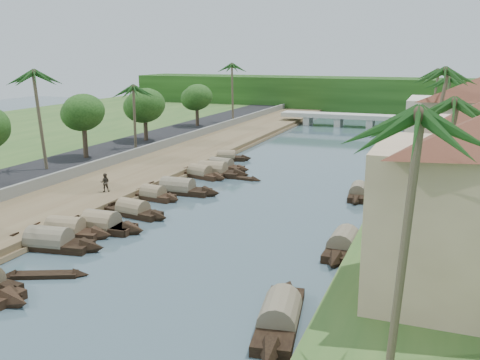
% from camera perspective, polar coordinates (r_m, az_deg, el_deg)
% --- Properties ---
extents(ground, '(220.00, 220.00, 0.00)m').
position_cam_1_polar(ground, '(36.93, -6.67, -8.45)').
color(ground, '#3E545D').
rests_on(ground, ground).
extents(left_bank, '(10.00, 180.00, 0.80)m').
position_cam_1_polar(left_bank, '(61.14, -11.26, 0.58)').
color(left_bank, brown).
rests_on(left_bank, ground).
extents(right_bank, '(16.00, 180.00, 1.20)m').
position_cam_1_polar(right_bank, '(51.96, 23.49, -2.33)').
color(right_bank, '#2D5321').
rests_on(right_bank, ground).
extents(road, '(8.00, 180.00, 1.40)m').
position_cam_1_polar(road, '(65.96, -17.54, 1.41)').
color(road, black).
rests_on(road, ground).
extents(retaining_wall, '(0.40, 180.00, 1.10)m').
position_cam_1_polar(retaining_wall, '(63.26, -14.52, 1.72)').
color(retaining_wall, slate).
rests_on(retaining_wall, left_bank).
extents(treeline, '(120.00, 14.00, 8.00)m').
position_cam_1_polar(treeline, '(131.58, 14.19, 8.77)').
color(treeline, '#16370F').
rests_on(treeline, ground).
extents(bridge, '(28.00, 4.00, 2.40)m').
position_cam_1_polar(bridge, '(104.18, 12.13, 6.51)').
color(bridge, '#ADAEA2').
rests_on(bridge, ground).
extents(building_far, '(15.59, 15.59, 10.20)m').
position_cam_1_polar(building_far, '(58.73, 23.77, 5.12)').
color(building_far, silver).
rests_on(building_far, right_bank).
extents(building_distant, '(12.62, 12.62, 9.20)m').
position_cam_1_polar(building_distant, '(78.69, 23.95, 6.56)').
color(building_distant, '#CEB18A').
rests_on(building_distant, right_bank).
extents(sampan_3, '(8.96, 3.11, 2.35)m').
position_cam_1_polar(sampan_3, '(41.00, -19.71, -6.30)').
color(sampan_3, black).
rests_on(sampan_3, ground).
extents(sampan_4, '(7.98, 2.89, 2.22)m').
position_cam_1_polar(sampan_4, '(43.21, -18.10, -5.18)').
color(sampan_4, black).
rests_on(sampan_4, ground).
extents(sampan_5, '(7.50, 2.38, 2.35)m').
position_cam_1_polar(sampan_5, '(43.70, -14.69, -4.73)').
color(sampan_5, black).
rests_on(sampan_5, ground).
extents(sampan_6, '(7.87, 2.24, 2.32)m').
position_cam_1_polar(sampan_6, '(43.86, -14.58, -4.66)').
color(sampan_6, black).
rests_on(sampan_6, ground).
extents(sampan_7, '(7.74, 2.77, 2.04)m').
position_cam_1_polar(sampan_7, '(47.11, -11.35, -3.24)').
color(sampan_7, black).
rests_on(sampan_7, ground).
extents(sampan_8, '(6.30, 2.21, 1.96)m').
position_cam_1_polar(sampan_8, '(51.93, -9.25, -1.60)').
color(sampan_8, black).
rests_on(sampan_8, ground).
extents(sampan_9, '(9.45, 2.22, 2.35)m').
position_cam_1_polar(sampan_9, '(53.88, -6.68, -0.95)').
color(sampan_9, black).
rests_on(sampan_9, ground).
extents(sampan_10, '(7.55, 3.52, 2.07)m').
position_cam_1_polar(sampan_10, '(60.49, -4.25, 0.68)').
color(sampan_10, black).
rests_on(sampan_10, ground).
extents(sampan_11, '(9.06, 2.61, 2.53)m').
position_cam_1_polar(sampan_11, '(61.25, -2.95, 0.87)').
color(sampan_11, black).
rests_on(sampan_11, ground).
extents(sampan_12, '(8.21, 2.93, 1.96)m').
position_cam_1_polar(sampan_12, '(64.65, -2.01, 1.54)').
color(sampan_12, black).
rests_on(sampan_12, ground).
extents(sampan_13, '(6.91, 3.47, 1.91)m').
position_cam_1_polar(sampan_13, '(69.82, -1.46, 2.43)').
color(sampan_13, black).
rests_on(sampan_13, ground).
extents(sampan_14, '(3.23, 9.66, 2.29)m').
position_cam_1_polar(sampan_14, '(28.55, 4.27, -14.34)').
color(sampan_14, black).
rests_on(sampan_14, ground).
extents(sampan_15, '(2.03, 8.46, 2.26)m').
position_cam_1_polar(sampan_15, '(38.92, 10.98, -6.79)').
color(sampan_15, black).
rests_on(sampan_15, ground).
extents(sampan_16, '(2.00, 7.80, 1.92)m').
position_cam_1_polar(sampan_16, '(53.45, 12.49, -1.31)').
color(sampan_16, black).
rests_on(sampan_16, ground).
extents(canoe_1, '(5.41, 3.07, 0.89)m').
position_cam_1_polar(canoe_1, '(36.17, -20.09, -9.53)').
color(canoe_1, black).
rests_on(canoe_1, ground).
extents(canoe_2, '(6.23, 1.64, 0.90)m').
position_cam_1_polar(canoe_2, '(59.76, -0.37, 0.25)').
color(canoe_2, black).
rests_on(canoe_2, ground).
extents(palm_0, '(3.20, 3.20, 11.89)m').
position_cam_1_polar(palm_0, '(20.80, 17.68, 6.13)').
color(palm_0, brown).
rests_on(palm_0, ground).
extents(palm_1, '(3.20, 3.20, 11.10)m').
position_cam_1_polar(palm_1, '(35.89, 20.87, 7.49)').
color(palm_1, brown).
rests_on(palm_1, ground).
extents(palm_2, '(3.20, 3.20, 12.52)m').
position_cam_1_polar(palm_2, '(53.05, 20.17, 10.68)').
color(palm_2, brown).
rests_on(palm_2, ground).
extents(palm_3, '(3.20, 3.20, 11.14)m').
position_cam_1_polar(palm_3, '(68.51, 21.27, 9.90)').
color(palm_3, brown).
rests_on(palm_3, ground).
extents(palm_5, '(3.20, 3.20, 11.91)m').
position_cam_1_polar(palm_5, '(60.65, -20.79, 10.48)').
color(palm_5, brown).
rests_on(palm_5, ground).
extents(palm_6, '(3.20, 3.20, 9.57)m').
position_cam_1_polar(palm_6, '(71.59, -11.34, 9.58)').
color(palm_6, brown).
rests_on(palm_6, ground).
extents(palm_7, '(3.20, 3.20, 11.55)m').
position_cam_1_polar(palm_7, '(84.72, 20.00, 10.77)').
color(palm_7, brown).
rests_on(palm_7, ground).
extents(palm_8, '(3.20, 3.20, 11.82)m').
position_cam_1_polar(palm_8, '(98.36, -0.79, 12.07)').
color(palm_8, brown).
rests_on(palm_8, ground).
extents(tree_3, '(4.90, 4.90, 7.42)m').
position_cam_1_polar(tree_3, '(66.45, -16.38, 6.84)').
color(tree_3, '#4F3B2D').
rests_on(tree_3, ground).
extents(tree_4, '(5.54, 5.54, 7.26)m').
position_cam_1_polar(tree_4, '(77.95, -10.12, 7.76)').
color(tree_4, '#4F3B2D').
rests_on(tree_4, ground).
extents(tree_5, '(4.99, 4.99, 6.91)m').
position_cam_1_polar(tree_5, '(92.94, -4.62, 8.72)').
color(tree_5, '#4F3B2D').
rests_on(tree_5, ground).
extents(person_far, '(1.08, 1.00, 1.78)m').
position_cam_1_polar(person_far, '(52.42, -14.20, -0.25)').
color(person_far, '#332D24').
rests_on(person_far, left_bank).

